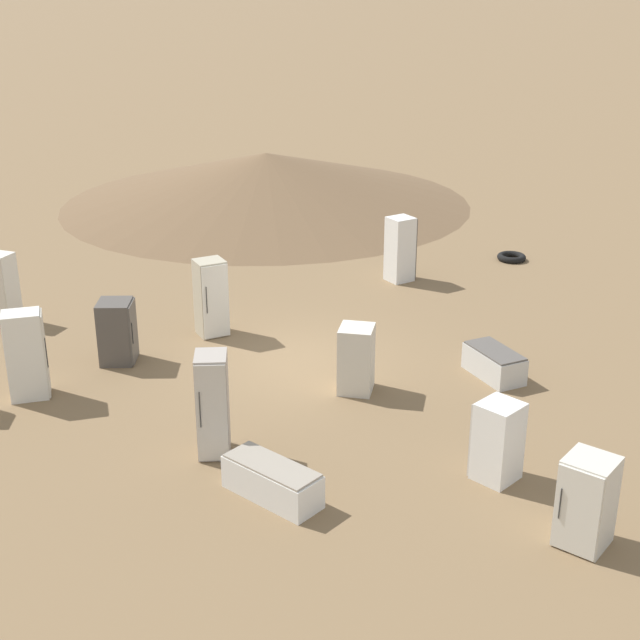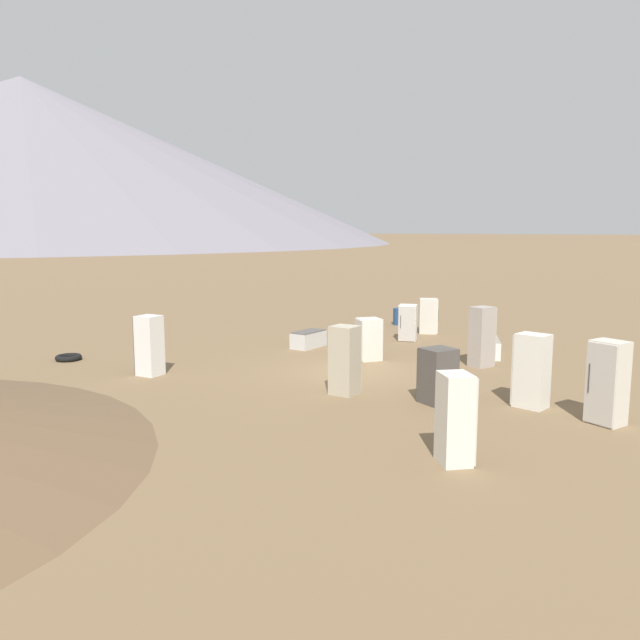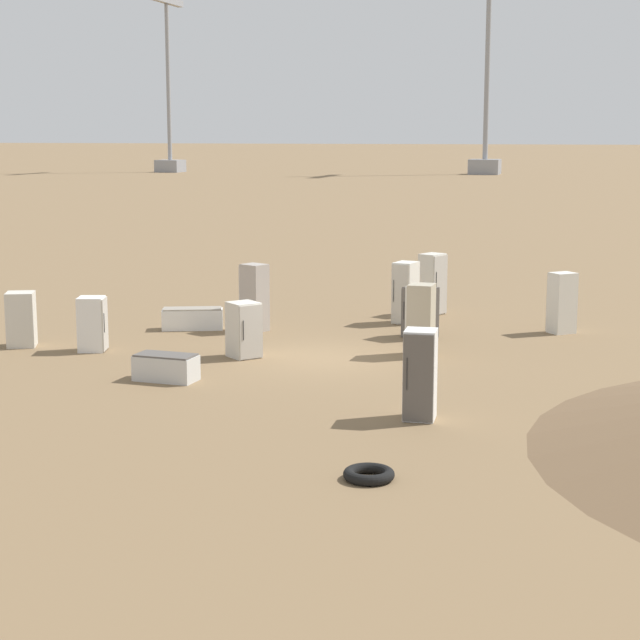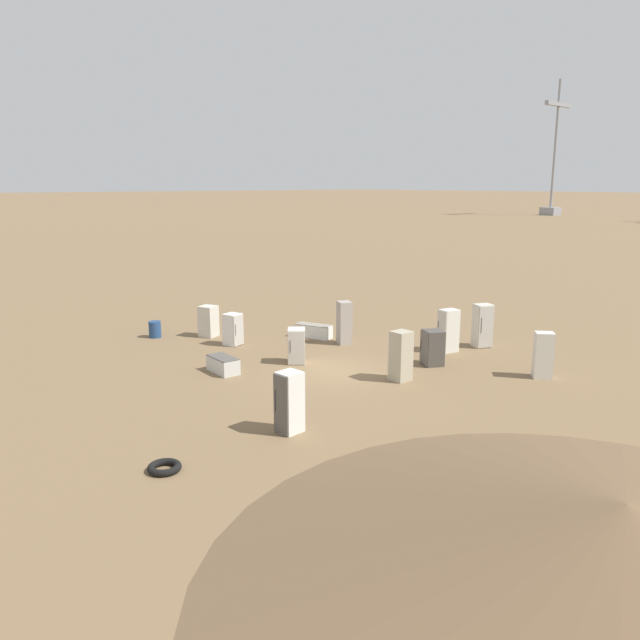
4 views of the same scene
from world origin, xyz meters
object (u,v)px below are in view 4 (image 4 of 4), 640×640
(discarded_fridge_8, at_px, (448,331))
(discarded_fridge_1, at_px, (233,329))
(power_pylon_2, at_px, (553,174))
(discarded_fridge_5, at_px, (432,348))
(discarded_fridge_11, at_px, (344,323))
(discarded_fridge_10, at_px, (296,346))
(discarded_fridge_0, at_px, (313,331))
(discarded_fridge_7, at_px, (401,356))
(rusty_barrel, at_px, (155,329))
(discarded_fridge_6, at_px, (543,355))
(discarded_fridge_9, at_px, (289,402))
(scrap_tire, at_px, (164,467))
(discarded_fridge_3, at_px, (223,365))
(discarded_fridge_4, at_px, (483,326))
(discarded_fridge_2, at_px, (209,321))

(discarded_fridge_8, bearing_deg, discarded_fridge_1, 54.86)
(power_pylon_2, xyz_separation_m, discarded_fridge_5, (-114.76, -57.84, -8.38))
(discarded_fridge_1, height_order, discarded_fridge_11, discarded_fridge_11)
(discarded_fridge_8, xyz_separation_m, discarded_fridge_10, (-5.99, 2.98, -0.21))
(discarded_fridge_1, bearing_deg, discarded_fridge_0, 144.00)
(discarded_fridge_7, distance_m, rusty_barrel, 12.59)
(discarded_fridge_1, xyz_separation_m, discarded_fridge_6, (5.96, -11.68, 0.16))
(rusty_barrel, bearing_deg, discarded_fridge_9, -100.36)
(discarded_fridge_1, relative_size, rusty_barrel, 1.87)
(discarded_fridge_9, bearing_deg, rusty_barrel, -13.88)
(power_pylon_2, height_order, scrap_tire, power_pylon_2)
(power_pylon_2, relative_size, discarded_fridge_3, 19.91)
(discarded_fridge_8, distance_m, scrap_tire, 14.86)
(discarded_fridge_0, height_order, scrap_tire, discarded_fridge_0)
(discarded_fridge_0, bearing_deg, rusty_barrel, -61.71)
(power_pylon_2, distance_m, discarded_fridge_8, 126.51)
(power_pylon_2, xyz_separation_m, discarded_fridge_8, (-112.64, -57.00, -8.17))
(discarded_fridge_7, bearing_deg, power_pylon_2, 28.21)
(discarded_fridge_5, distance_m, scrap_tire, 12.64)
(discarded_fridge_0, distance_m, discarded_fridge_11, 1.95)
(discarded_fridge_9, relative_size, discarded_fridge_10, 1.28)
(discarded_fridge_6, bearing_deg, discarded_fridge_4, 111.68)
(discarded_fridge_4, xyz_separation_m, discarded_fridge_11, (-4.20, 4.46, 0.01))
(discarded_fridge_4, bearing_deg, discarded_fridge_1, -18.15)
(discarded_fridge_9, relative_size, scrap_tire, 2.12)
(discarded_fridge_4, distance_m, discarded_fridge_10, 8.53)
(discarded_fridge_11, bearing_deg, discarded_fridge_3, -153.65)
(discarded_fridge_0, height_order, discarded_fridge_6, discarded_fridge_6)
(discarded_fridge_2, distance_m, discarded_fridge_11, 6.52)
(discarded_fridge_0, distance_m, discarded_fridge_4, 7.73)
(discarded_fridge_5, relative_size, discarded_fridge_10, 1.00)
(scrap_tire, bearing_deg, discarded_fridge_11, 27.14)
(discarded_fridge_11, bearing_deg, discarded_fridge_1, 166.70)
(scrap_tire, bearing_deg, discarded_fridge_10, 31.47)
(discarded_fridge_5, xyz_separation_m, discarded_fridge_9, (-8.57, -1.59, 0.20))
(discarded_fridge_7, height_order, discarded_fridge_8, discarded_fridge_7)
(discarded_fridge_7, relative_size, discarded_fridge_11, 0.95)
(discarded_fridge_9, bearing_deg, scrap_tire, 84.93)
(discarded_fridge_2, height_order, discarded_fridge_10, discarded_fridge_2)
(discarded_fridge_2, xyz_separation_m, discarded_fridge_7, (1.72, -10.50, 0.19))
(scrap_tire, bearing_deg, discarded_fridge_6, -9.09)
(discarded_fridge_11, height_order, rusty_barrel, discarded_fridge_11)
(discarded_fridge_8, bearing_deg, discarded_fridge_2, 47.39)
(discarded_fridge_9, relative_size, discarded_fridge_11, 0.94)
(discarded_fridge_2, relative_size, discarded_fridge_7, 0.79)
(discarded_fridge_0, bearing_deg, discarded_fridge_3, -3.08)
(discarded_fridge_3, distance_m, discarded_fridge_10, 3.09)
(discarded_fridge_3, height_order, discarded_fridge_9, discarded_fridge_9)
(discarded_fridge_11, distance_m, scrap_tire, 13.78)
(discarded_fridge_3, bearing_deg, discarded_fridge_2, 67.29)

